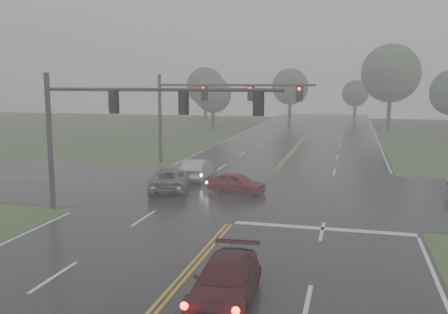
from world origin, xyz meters
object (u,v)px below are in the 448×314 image
(sedan_maroon, at_px, (226,301))
(signal_gantry_far, at_px, (206,102))
(sedan_silver, at_px, (197,179))
(signal_gantry_near, at_px, (115,116))
(car_grey, at_px, (170,190))
(sedan_red, at_px, (236,193))

(sedan_maroon, xyz_separation_m, signal_gantry_far, (-8.08, 25.28, 5.31))
(sedan_maroon, xyz_separation_m, sedan_silver, (-6.90, 18.92, 0.00))
(signal_gantry_near, height_order, signal_gantry_far, signal_gantry_far)
(car_grey, xyz_separation_m, signal_gantry_far, (-0.54, 10.08, 5.31))
(signal_gantry_near, bearing_deg, signal_gantry_far, 89.50)
(sedan_maroon, bearing_deg, car_grey, 113.77)
(sedan_red, distance_m, car_grey, 4.37)
(car_grey, height_order, signal_gantry_near, signal_gantry_near)
(sedan_silver, relative_size, signal_gantry_near, 0.35)
(sedan_red, height_order, signal_gantry_near, signal_gantry_near)
(sedan_maroon, height_order, sedan_red, sedan_maroon)
(sedan_maroon, relative_size, signal_gantry_near, 0.36)
(signal_gantry_near, relative_size, signal_gantry_far, 0.97)
(sedan_silver, height_order, car_grey, sedan_silver)
(sedan_maroon, distance_m, signal_gantry_near, 13.32)
(car_grey, bearing_deg, sedan_maroon, 101.60)
(sedan_maroon, relative_size, sedan_silver, 1.04)
(car_grey, xyz_separation_m, signal_gantry_near, (-0.68, -6.10, 5.20))
(car_grey, bearing_deg, sedan_red, 168.29)
(sedan_maroon, height_order, signal_gantry_far, signal_gantry_far)
(car_grey, bearing_deg, signal_gantry_near, 68.82)
(sedan_maroon, xyz_separation_m, car_grey, (-7.54, 15.19, 0.00))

